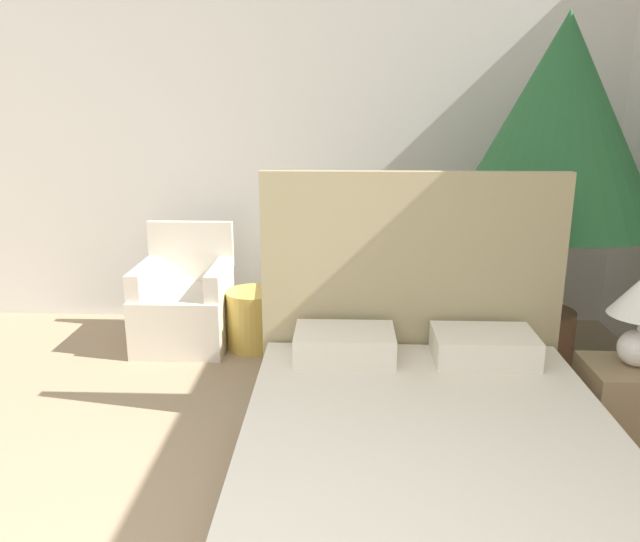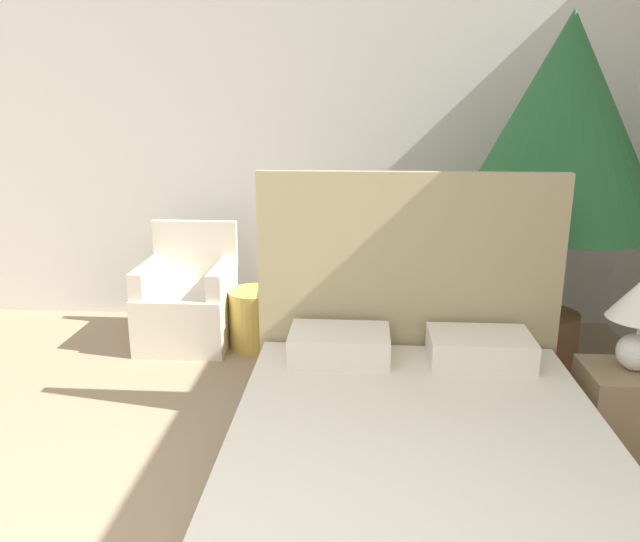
# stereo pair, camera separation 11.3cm
# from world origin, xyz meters

# --- Properties ---
(wall_back) EXTENTS (10.00, 0.06, 2.90)m
(wall_back) POSITION_xyz_m (0.00, 3.96, 1.45)
(wall_back) COLOR silver
(wall_back) RESTS_ON ground_plane
(bed) EXTENTS (1.53, 2.09, 1.37)m
(bed) POSITION_xyz_m (0.82, 1.29, 0.28)
(bed) COLOR #4C4238
(bed) RESTS_ON ground_plane
(armchair_near_window_left) EXTENTS (0.63, 0.65, 0.84)m
(armchair_near_window_left) POSITION_xyz_m (-0.66, 3.34, 0.27)
(armchair_near_window_left) COLOR beige
(armchair_near_window_left) RESTS_ON ground_plane
(armchair_near_window_right) EXTENTS (0.69, 0.71, 0.84)m
(armchair_near_window_right) POSITION_xyz_m (0.34, 3.34, 0.27)
(armchair_near_window_right) COLOR beige
(armchair_near_window_right) RESTS_ON ground_plane
(potted_palm) EXTENTS (1.28, 1.28, 2.21)m
(potted_palm) POSITION_xyz_m (1.77, 3.08, 1.53)
(potted_palm) COLOR brown
(potted_palm) RESTS_ON ground_plane
(nightstand) EXTENTS (0.45, 0.37, 0.46)m
(nightstand) POSITION_xyz_m (1.89, 1.99, 0.23)
(nightstand) COLOR #937A56
(nightstand) RESTS_ON ground_plane
(side_table) EXTENTS (0.39, 0.39, 0.41)m
(side_table) POSITION_xyz_m (-0.16, 3.29, 0.21)
(side_table) COLOR gold
(side_table) RESTS_ON ground_plane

